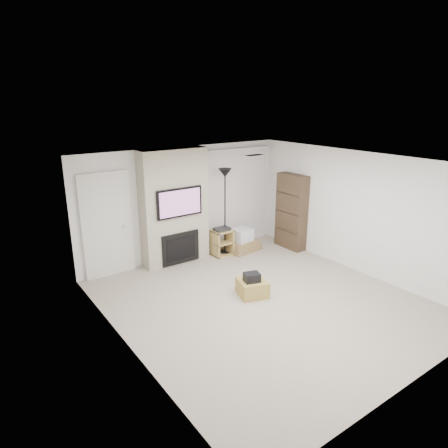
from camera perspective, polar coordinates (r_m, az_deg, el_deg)
floor at (r=7.35m, az=5.53°, el=-10.91°), size 5.00×5.50×0.00m
ceiling at (r=6.54m, az=6.18°, el=8.73°), size 5.00×5.50×0.00m
wall_back at (r=9.00m, az=-5.74°, el=3.03°), size 5.00×0.00×2.50m
wall_front at (r=5.27m, az=26.14°, el=-9.56°), size 5.00×0.00×2.50m
wall_left at (r=5.62m, az=-13.89°, el=-6.51°), size 0.00×5.50×2.50m
wall_right at (r=8.63m, az=18.46°, el=1.58°), size 0.00×5.50×2.50m
hvac_vent at (r=7.40m, az=4.39°, el=9.77°), size 0.35×0.18×0.01m
ottoman at (r=7.48m, az=4.07°, el=-9.04°), size 0.63×0.63×0.30m
black_bag at (r=7.33m, az=4.00°, el=-7.60°), size 0.33×0.29×0.16m
fireplace_wall at (r=8.66m, az=-7.05°, el=2.32°), size 1.50×0.47×2.50m
entry_door at (r=8.31m, az=-16.38°, el=-0.23°), size 1.02×0.11×2.14m
vertical_blinds at (r=9.70m, az=1.61°, el=4.32°), size 1.98×0.10×2.37m
floor_lamp at (r=8.99m, az=0.14°, el=5.25°), size 0.30×0.30×2.00m
av_stand at (r=9.22m, az=-0.30°, el=-2.39°), size 0.45×0.38×0.66m
box_stack at (r=9.56m, az=2.57°, el=-2.59°), size 0.85×0.68×0.53m
bookshelf at (r=9.67m, az=9.60°, el=1.75°), size 0.30×0.80×1.80m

